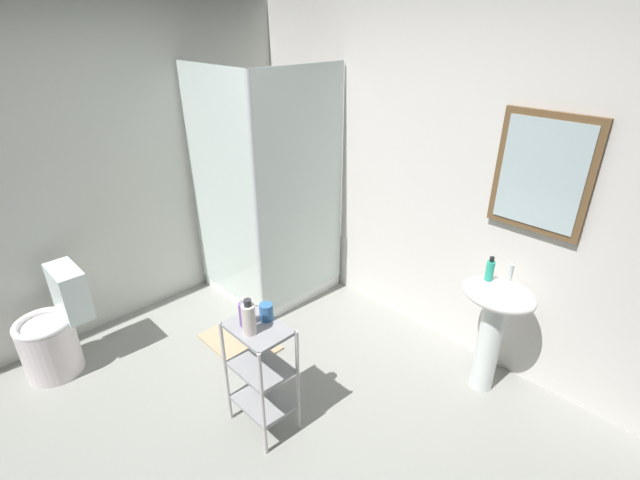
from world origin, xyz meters
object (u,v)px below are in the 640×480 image
bath_mat (240,342)px  lotion_bottle_white (249,318)px  pedestal_sink (494,316)px  toilet (55,332)px  storage_cart (261,369)px  hand_soap_bottle (490,270)px  rinse_cup (266,312)px  conditioner_bottle_purple (244,314)px  shower_stall (268,247)px

bath_mat → lotion_bottle_white: bearing=-27.7°
pedestal_sink → toilet: size_ratio=1.07×
storage_cart → hand_soap_bottle: bearing=61.4°
pedestal_sink → lotion_bottle_white: 1.57m
toilet → hand_soap_bottle: bearing=43.5°
rinse_cup → hand_soap_bottle: bearing=58.9°
pedestal_sink → conditioner_bottle_purple: 1.58m
pedestal_sink → hand_soap_bottle: hand_soap_bottle is taller
bath_mat → rinse_cup: bearing=-19.4°
toilet → shower_stall: bearing=81.5°
shower_stall → pedestal_sink: 1.98m
storage_cart → lotion_bottle_white: size_ratio=3.42×
toilet → conditioner_bottle_purple: (1.35, 0.69, 0.50)m
toilet → pedestal_sink: bearing=42.2°
shower_stall → bath_mat: 0.89m
shower_stall → toilet: size_ratio=2.63×
conditioner_bottle_purple → lotion_bottle_white: (0.08, -0.02, 0.02)m
hand_soap_bottle → shower_stall: bearing=-170.8°
toilet → bath_mat: toilet is taller
lotion_bottle_white → bath_mat: bearing=152.3°
conditioner_bottle_purple → storage_cart: bearing=27.6°
conditioner_bottle_purple → lotion_bottle_white: lotion_bottle_white is taller
rinse_cup → bath_mat: rinse_cup is taller
toilet → lotion_bottle_white: bearing=25.1°
rinse_cup → pedestal_sink: bearing=55.6°
conditioner_bottle_purple → lotion_bottle_white: 0.08m
pedestal_sink → conditioner_bottle_purple: conditioner_bottle_purple is taller
pedestal_sink → storage_cart: pedestal_sink is taller
storage_cart → rinse_cup: size_ratio=7.34×
storage_cart → shower_stall: bearing=139.8°
shower_stall → bath_mat: (0.41, -0.64, -0.45)m
hand_soap_bottle → rinse_cup: 1.41m
storage_cart → toilet: bearing=-152.9°
toilet → storage_cart: bearing=27.1°
storage_cart → rinse_cup: rinse_cup is taller
shower_stall → rinse_cup: bearing=-38.3°
pedestal_sink → lotion_bottle_white: size_ratio=3.75×
hand_soap_bottle → rinse_cup: bearing=-121.1°
shower_stall → toilet: (-0.26, -1.71, -0.15)m
pedestal_sink → storage_cart: 1.51m
pedestal_sink → lotion_bottle_white: (-0.78, -1.33, 0.26)m
hand_soap_bottle → lotion_bottle_white: bearing=-117.2°
shower_stall → toilet: shower_stall is taller
lotion_bottle_white → bath_mat: (-0.76, 0.40, -0.83)m
storage_cart → hand_soap_bottle: size_ratio=4.60×
conditioner_bottle_purple → bath_mat: (-0.68, 0.37, -0.81)m
storage_cart → rinse_cup: bearing=106.3°
toilet → rinse_cup: (1.40, 0.81, 0.48)m
pedestal_sink → conditioner_bottle_purple: bearing=-123.2°
storage_cart → lotion_bottle_white: (0.01, -0.06, 0.40)m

